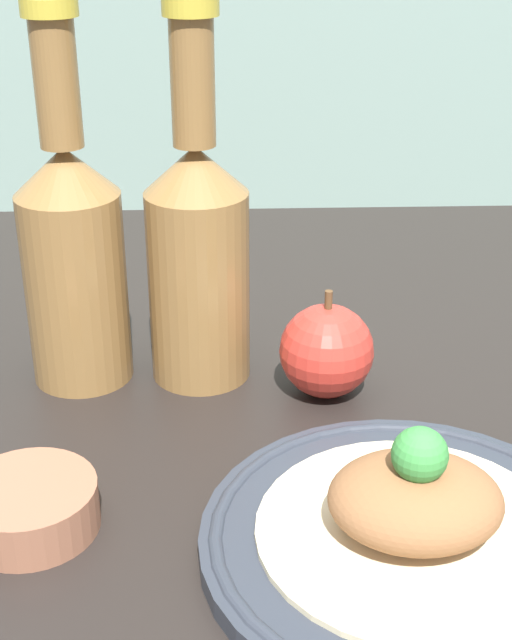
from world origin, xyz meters
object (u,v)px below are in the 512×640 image
cider_bottle_right (198,250)px  apple (327,351)px  plate (411,542)px  cider_bottle_left (73,252)px  dipping_bowl (30,507)px  plated_food (415,506)px

cider_bottle_right → apple: (9.40, -3.41, -6.77)cm
cider_bottle_right → plate: bearing=-60.2°
cider_bottle_left → dipping_bowl: cider_bottle_left is taller
plate → dipping_bowl: bearing=171.8°
plate → plated_food: (-0.00, 0.00, 2.57)cm
plate → cider_bottle_right: size_ratio=0.87×
cider_bottle_left → cider_bottle_right: size_ratio=1.00×
plated_food → cider_bottle_right: bearing=119.8°
plate → cider_bottle_right: 26.66cm
plate → dipping_bowl: size_ratio=2.98×
plated_food → dipping_bowl: (-22.20, 3.18, -1.95)cm
cider_bottle_right → apple: size_ratio=3.34×
cider_bottle_right → apple: cider_bottle_right is taller
plated_food → dipping_bowl: size_ratio=2.19×
plated_food → cider_bottle_left: (-21.56, 21.63, 6.89)cm
plate → apple: size_ratio=2.91×
plated_food → cider_bottle_right: size_ratio=0.64×
plate → apple: bearing=99.3°
cider_bottle_left → apple: 20.07cm
plate → plated_food: bearing=116.6°
cider_bottle_left → cider_bottle_right: same height
dipping_bowl → plate: bearing=-8.2°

